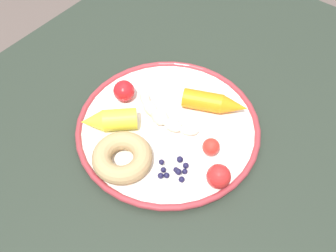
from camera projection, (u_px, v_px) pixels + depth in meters
The scene contains 10 objects.
dining_table at pixel (176, 164), 0.82m from camera, with size 1.18×0.95×0.77m.
plate at pixel (168, 127), 0.76m from camera, with size 0.36×0.36×0.02m.
banana at pixel (162, 116), 0.75m from camera, with size 0.06×0.16×0.03m.
carrot_orange at pixel (215, 103), 0.77m from camera, with size 0.09×0.13×0.04m.
carrot_yellow at pixel (109, 120), 0.74m from camera, with size 0.10×0.11×0.04m.
donut at pixel (122, 157), 0.69m from camera, with size 0.11×0.11×0.03m, color tan.
blueberry_pile at pixel (175, 170), 0.69m from camera, with size 0.06×0.06×0.02m.
tomato_near at pixel (211, 147), 0.71m from camera, with size 0.03×0.03×0.03m, color red.
tomato_mid at pixel (124, 91), 0.78m from camera, with size 0.04×0.04×0.04m, color red.
tomato_far at pixel (219, 176), 0.66m from camera, with size 0.04×0.04×0.04m, color red.
Camera 1 is at (-0.35, -0.25, 1.38)m, focal length 41.74 mm.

